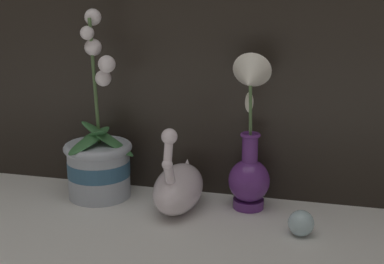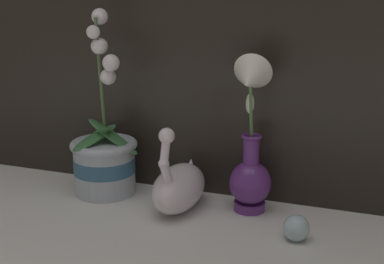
{
  "view_description": "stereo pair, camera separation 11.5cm",
  "coord_description": "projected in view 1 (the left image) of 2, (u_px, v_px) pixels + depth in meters",
  "views": [
    {
      "loc": [
        0.28,
        -0.96,
        0.49
      ],
      "look_at": [
        0.01,
        0.11,
        0.18
      ],
      "focal_mm": 50.0,
      "sensor_mm": 36.0,
      "label": 1
    },
    {
      "loc": [
        0.39,
        -0.92,
        0.49
      ],
      "look_at": [
        0.01,
        0.11,
        0.18
      ],
      "focal_mm": 50.0,
      "sensor_mm": 36.0,
      "label": 2
    }
  ],
  "objects": [
    {
      "name": "glass_sphere",
      "position": [
        301.0,
        223.0,
        1.07
      ],
      "size": [
        0.05,
        0.05,
        0.05
      ],
      "color": "silver",
      "rests_on": "ground_plane"
    },
    {
      "name": "orchid_potted_plant",
      "position": [
        99.0,
        159.0,
        1.25
      ],
      "size": [
        0.17,
        0.18,
        0.44
      ],
      "color": "#B2BCCC",
      "rests_on": "ground_plane"
    },
    {
      "name": "blue_vase",
      "position": [
        249.0,
        152.0,
        1.17
      ],
      "size": [
        0.09,
        0.12,
        0.35
      ],
      "color": "#602D7F",
      "rests_on": "ground_plane"
    },
    {
      "name": "ground_plane",
      "position": [
        172.0,
        232.0,
        1.09
      ],
      "size": [
        2.8,
        2.8,
        0.0
      ],
      "primitive_type": "plane",
      "color": "silver"
    },
    {
      "name": "swan_figurine",
      "position": [
        179.0,
        186.0,
        1.19
      ],
      "size": [
        0.1,
        0.2,
        0.21
      ],
      "color": "white",
      "rests_on": "ground_plane"
    }
  ]
}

